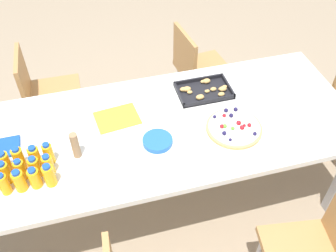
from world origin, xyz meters
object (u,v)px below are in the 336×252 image
at_px(party_table, 155,134).
at_px(juice_bottle_8, 35,167).
at_px(chair_near_right, 318,251).
at_px(juice_bottle_9, 48,165).
at_px(napkin_stack, 6,147).
at_px(chair_far_left, 44,91).
at_px(plate_stack, 158,141).
at_px(juice_bottle_2, 19,181).
at_px(juice_bottle_3, 35,178).
at_px(juice_bottle_14, 48,153).
at_px(fruit_pizza, 234,127).
at_px(paper_folder, 117,118).
at_px(chair_far_right, 197,66).
at_px(juice_bottle_12, 19,158).
at_px(cardboard_tube, 75,145).
at_px(snack_tray, 204,91).
at_px(juice_bottle_1, 4,184).
at_px(juice_bottle_7, 20,170).
at_px(juice_bottle_6, 5,173).
at_px(juice_bottle_4, 49,175).
at_px(juice_bottle_11, 4,162).
at_px(juice_bottle_13, 35,157).

bearing_deg(party_table, juice_bottle_8, -164.96).
xyz_separation_m(chair_near_right, juice_bottle_9, (-1.28, 0.69, 0.30)).
distance_m(juice_bottle_9, napkin_stack, 0.34).
xyz_separation_m(chair_far_left, plate_stack, (0.65, -0.95, 0.25)).
xyz_separation_m(juice_bottle_2, juice_bottle_3, (0.07, 0.00, -0.00)).
relative_size(chair_near_right, juice_bottle_14, 5.88).
bearing_deg(fruit_pizza, chair_near_right, -74.48).
distance_m(juice_bottle_8, napkin_stack, 0.30).
bearing_deg(juice_bottle_8, napkin_stack, 124.47).
bearing_deg(juice_bottle_8, paper_folder, 33.37).
xyz_separation_m(party_table, chair_far_right, (0.55, 0.82, -0.18)).
height_order(juice_bottle_12, cardboard_tube, cardboard_tube).
xyz_separation_m(chair_far_right, snack_tray, (-0.16, -0.59, 0.25)).
height_order(juice_bottle_1, juice_bottle_7, juice_bottle_1).
distance_m(juice_bottle_3, juice_bottle_12, 0.16).
bearing_deg(cardboard_tube, juice_bottle_9, -152.45).
relative_size(juice_bottle_6, napkin_stack, 0.97).
height_order(juice_bottle_2, juice_bottle_3, juice_bottle_2).
xyz_separation_m(juice_bottle_3, fruit_pizza, (1.14, 0.11, -0.05)).
xyz_separation_m(napkin_stack, paper_folder, (0.65, 0.08, -0.01)).
xyz_separation_m(juice_bottle_4, paper_folder, (0.41, 0.39, -0.06)).
distance_m(juice_bottle_12, snack_tray, 1.21).
height_order(juice_bottle_14, napkin_stack, juice_bottle_14).
height_order(chair_far_right, juice_bottle_2, juice_bottle_2).
relative_size(chair_near_right, juice_bottle_12, 5.51).
bearing_deg(juice_bottle_1, chair_near_right, -22.54).
height_order(juice_bottle_4, juice_bottle_11, juice_bottle_4).
bearing_deg(juice_bottle_6, juice_bottle_14, 19.16).
distance_m(chair_far_right, snack_tray, 0.66).
xyz_separation_m(juice_bottle_3, juice_bottle_9, (0.07, 0.07, 0.00)).
relative_size(juice_bottle_11, juice_bottle_13, 0.99).
relative_size(juice_bottle_12, plate_stack, 0.87).
bearing_deg(fruit_pizza, plate_stack, 178.62).
xyz_separation_m(juice_bottle_6, paper_folder, (0.63, 0.32, -0.07)).
bearing_deg(juice_bottle_1, chair_far_left, 80.86).
relative_size(chair_far_left, juice_bottle_12, 5.51).
bearing_deg(chair_far_right, fruit_pizza, -13.20).
distance_m(juice_bottle_14, plate_stack, 0.60).
bearing_deg(juice_bottle_4, chair_far_right, 42.63).
distance_m(juice_bottle_2, fruit_pizza, 1.22).
xyz_separation_m(party_table, plate_stack, (-0.01, -0.13, 0.07)).
relative_size(juice_bottle_4, juice_bottle_12, 0.96).
bearing_deg(juice_bottle_2, cardboard_tube, 26.63).
height_order(juice_bottle_1, plate_stack, juice_bottle_1).
bearing_deg(juice_bottle_9, juice_bottle_14, 85.82).
xyz_separation_m(juice_bottle_4, napkin_stack, (-0.24, 0.32, -0.06)).
bearing_deg(snack_tray, juice_bottle_2, -157.36).
bearing_deg(plate_stack, juice_bottle_7, -176.00).
relative_size(juice_bottle_2, juice_bottle_9, 1.04).
bearing_deg(juice_bottle_12, juice_bottle_4, -45.97).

